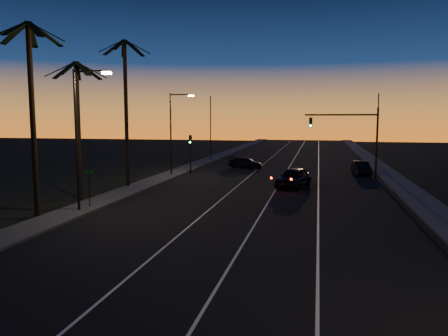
% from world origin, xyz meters
% --- Properties ---
extents(road, '(20.00, 170.00, 0.01)m').
position_xyz_m(road, '(0.00, 30.00, 0.01)').
color(road, black).
rests_on(road, ground).
extents(sidewalk_left, '(2.40, 170.00, 0.16)m').
position_xyz_m(sidewalk_left, '(-11.20, 30.00, 0.08)').
color(sidewalk_left, '#323230').
rests_on(sidewalk_left, ground).
extents(sidewalk_right, '(2.40, 170.00, 0.16)m').
position_xyz_m(sidewalk_right, '(11.20, 30.00, 0.08)').
color(sidewalk_right, '#323230').
rests_on(sidewalk_right, ground).
extents(lane_stripe_left, '(0.12, 160.00, 0.01)m').
position_xyz_m(lane_stripe_left, '(-3.00, 30.00, 0.02)').
color(lane_stripe_left, silver).
rests_on(lane_stripe_left, road).
extents(lane_stripe_mid, '(0.12, 160.00, 0.01)m').
position_xyz_m(lane_stripe_mid, '(0.50, 30.00, 0.02)').
color(lane_stripe_mid, silver).
rests_on(lane_stripe_mid, road).
extents(lane_stripe_right, '(0.12, 160.00, 0.01)m').
position_xyz_m(lane_stripe_right, '(4.00, 30.00, 0.02)').
color(lane_stripe_right, silver).
rests_on(lane_stripe_right, road).
extents(palm_near, '(4.25, 4.16, 11.53)m').
position_xyz_m(palm_near, '(-12.60, 18.00, 7.07)').
color(palm_near, black).
rests_on(palm_near, ground).
extents(palm_mid, '(4.25, 4.16, 10.03)m').
position_xyz_m(palm_mid, '(-13.20, 24.00, 6.25)').
color(palm_mid, black).
rests_on(palm_mid, ground).
extents(palm_far, '(4.25, 4.16, 12.53)m').
position_xyz_m(palm_far, '(-12.20, 30.00, 7.61)').
color(palm_far, black).
rests_on(palm_far, ground).
extents(streetlight_left_near, '(2.55, 0.26, 9.00)m').
position_xyz_m(streetlight_left_near, '(-10.70, 20.00, 5.32)').
color(streetlight_left_near, black).
rests_on(streetlight_left_near, ground).
extents(streetlight_left_far, '(2.55, 0.26, 8.50)m').
position_xyz_m(streetlight_left_far, '(-10.69, 38.00, 5.06)').
color(streetlight_left_far, black).
rests_on(streetlight_left_far, ground).
extents(street_sign, '(0.70, 0.06, 2.60)m').
position_xyz_m(street_sign, '(-10.80, 21.00, 1.66)').
color(street_sign, black).
rests_on(street_sign, ground).
extents(signal_mast, '(7.10, 0.41, 7.00)m').
position_xyz_m(signal_mast, '(7.14, 39.99, 4.78)').
color(signal_mast, black).
rests_on(signal_mast, ground).
extents(signal_post, '(0.28, 0.37, 4.20)m').
position_xyz_m(signal_post, '(-9.50, 39.98, 2.89)').
color(signal_post, black).
rests_on(signal_post, ground).
extents(far_pole_left, '(0.14, 0.14, 9.00)m').
position_xyz_m(far_pole_left, '(-11.00, 55.00, 4.50)').
color(far_pole_left, black).
rests_on(far_pole_left, ground).
extents(far_pole_right, '(0.14, 0.14, 9.00)m').
position_xyz_m(far_pole_right, '(11.00, 52.00, 4.50)').
color(far_pole_right, black).
rests_on(far_pole_right, ground).
extents(lead_car, '(3.41, 5.87, 1.70)m').
position_xyz_m(lead_car, '(1.87, 32.98, 0.86)').
color(lead_car, black).
rests_on(lead_car, road).
extents(right_car, '(1.86, 4.38, 1.40)m').
position_xyz_m(right_car, '(8.40, 43.10, 0.71)').
color(right_car, black).
rests_on(right_car, road).
extents(cross_car, '(4.65, 3.41, 1.25)m').
position_xyz_m(cross_car, '(-4.63, 46.49, 0.64)').
color(cross_car, black).
rests_on(cross_car, road).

